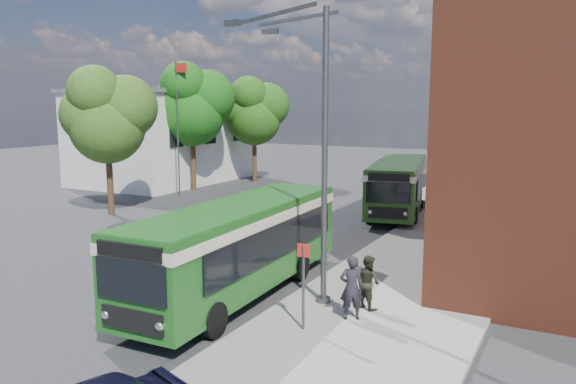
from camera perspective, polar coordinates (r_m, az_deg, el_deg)
The scene contains 14 objects.
ground at distance 21.93m, azimuth -6.75°, elevation -7.60°, with size 120.00×120.00×0.00m, color #2D2C2F.
pavement at distance 26.45m, azimuth 16.26°, elevation -4.86°, with size 6.00×48.00×0.15m, color gray.
kerb_line at distance 27.22m, azimuth 9.95°, elevation -4.40°, with size 0.12×48.00×0.01m, color beige.
white_building at distance 46.38m, azimuth -12.50°, elevation 5.57°, with size 9.40×13.40×7.30m.
flagpole at distance 38.94m, azimuth -11.10°, elevation 6.89°, with size 0.95×0.10×9.00m.
street_lamp at distance 16.91m, azimuth 2.63°, elevation 4.08°, with size 2.96×2.38×9.00m.
bus_stop_sign at distance 15.28m, azimuth 1.58°, elevation -9.02°, with size 0.35×0.08×2.52m.
bus_front at distance 18.35m, azimuth -5.06°, elevation -4.94°, with size 2.95×10.44×3.02m.
bus_rear at distance 32.59m, azimuth 11.14°, elevation 1.03°, with size 4.50×10.36×3.02m.
pedestrian_a at distance 16.21m, azimuth 6.46°, elevation -9.62°, with size 0.68×0.45×1.86m, color black.
pedestrian_b at distance 17.14m, azimuth 8.14°, elevation -9.02°, with size 0.79×0.62×1.62m, color black.
tree_left at distance 32.87m, azimuth -17.94°, elevation 7.49°, with size 4.92×4.68×8.31m.
tree_mid at distance 40.99m, azimuth -9.72°, elevation 8.83°, with size 5.44×5.17×9.19m.
tree_right at distance 45.04m, azimuth -3.42°, elevation 8.25°, with size 4.97×4.72×8.39m.
Camera 1 is at (12.06, -17.23, 6.22)m, focal length 35.00 mm.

